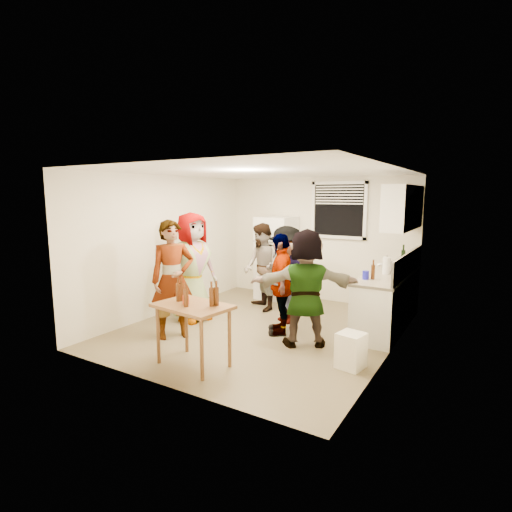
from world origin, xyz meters
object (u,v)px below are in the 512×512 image
Objects in this scene: blue_cup at (365,279)px; guest_back_right at (286,322)px; guest_orange at (305,345)px; red_cup at (186,304)px; guest_grey at (194,320)px; guest_back_left at (262,309)px; wine_bottle at (403,266)px; refrigerator at (276,258)px; guest_black at (280,333)px; beer_bottle_counter at (373,279)px; guest_stripe at (175,337)px; beer_bottle_table at (186,307)px; serving_table at (194,365)px; trash_bin at (351,348)px; kettle at (388,271)px.

blue_cup reaches higher than guest_back_right.
guest_orange is (0.71, -0.82, 0.00)m from guest_back_right.
red_cup is 0.07× the size of guest_back_right.
guest_back_left is at bearing -18.36° from guest_grey.
guest_grey is at bearing -144.41° from wine_bottle.
refrigerator is at bearing 148.18° from blue_cup.
guest_back_right is at bearing 168.08° from guest_black.
red_cup is 0.07× the size of guest_back_left.
beer_bottle_counter reaches higher than guest_back_right.
guest_stripe is 2.00m from guest_back_left.
refrigerator reaches higher than beer_bottle_table.
wine_bottle reaches higher than beer_bottle_counter.
blue_cup is 2.99m from guest_grey.
guest_black is at bearing 76.56° from serving_table.
serving_table is (-1.74, -0.95, -0.25)m from trash_bin.
kettle is 1.90m from guest_back_right.
wine_bottle reaches higher than guest_stripe.
refrigerator is 6.75× the size of kettle.
blue_cup reaches higher than guest_orange.
beer_bottle_table is 0.14× the size of guest_black.
trash_bin is at bearing 28.21° from red_cup.
beer_bottle_table is at bearing -47.67° from red_cup.
beer_bottle_counter reaches higher than guest_back_left.
guest_back_right is 1.04× the size of guest_black.
wine_bottle is at bearing 88.66° from trash_bin.
guest_back_left is at bearing 178.86° from guest_back_right.
beer_bottle_table is 1.43m from guest_stripe.
guest_back_left is 0.85m from guest_back_right.
guest_back_right is (-1.52, 1.23, -0.25)m from trash_bin.
beer_bottle_table is (-0.01, -0.11, 0.79)m from serving_table.
blue_cup reaches higher than beer_bottle_table.
red_cup is 1.33m from guest_stripe.
trash_bin is at bearing 122.04° from guest_orange.
blue_cup reaches higher than red_cup.
trash_bin is at bearing -47.74° from guest_stripe.
kettle is at bearing 86.29° from beer_bottle_counter.
red_cup reaches higher than guest_orange.
guest_orange is (-0.81, 0.41, -0.25)m from trash_bin.
guest_orange is at bearing -130.13° from blue_cup.
kettle is 0.15× the size of guest_back_left.
blue_cup is at bearing -92.22° from kettle.
guest_black is (0.17, -0.55, 0.00)m from guest_back_right.
beer_bottle_counter is at bearing -86.57° from kettle.
trash_bin is 4.10× the size of red_cup.
kettle is 0.27× the size of serving_table.
refrigerator reaches higher than guest_back_left.
guest_back_left reaches higher than guest_orange.
wine_bottle is at bearing -142.51° from guest_orange.
beer_bottle_table is 2.87m from guest_back_left.
guest_orange is at bearing -79.59° from guest_grey.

